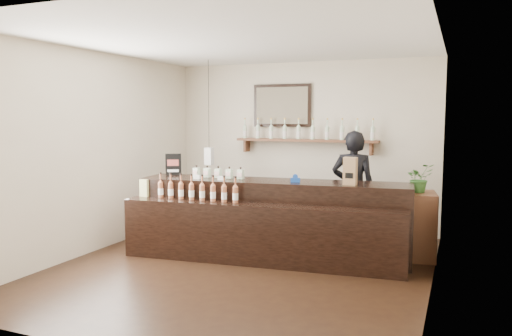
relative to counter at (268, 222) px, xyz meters
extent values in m
plane|color=black|center=(-0.13, -0.56, -0.48)|extent=(5.00, 5.00, 0.00)
plane|color=beige|center=(-0.13, 1.94, 0.92)|extent=(4.50, 0.00, 4.50)
plane|color=beige|center=(-0.13, -3.06, 0.92)|extent=(4.50, 0.00, 4.50)
plane|color=beige|center=(-2.38, -0.56, 0.92)|extent=(0.00, 5.00, 5.00)
plane|color=beige|center=(2.12, -0.56, 0.92)|extent=(0.00, 5.00, 5.00)
plane|color=white|center=(-0.13, -0.56, 2.32)|extent=(5.00, 5.00, 0.00)
cube|color=#55301D|center=(-0.03, 1.81, 1.02)|extent=(2.40, 0.25, 0.04)
cube|color=#55301D|center=(-1.11, 1.84, 0.90)|extent=(0.04, 0.20, 0.20)
cube|color=#55301D|center=(1.05, 1.84, 0.90)|extent=(0.04, 0.20, 0.20)
cube|color=black|center=(-0.48, 1.91, 1.60)|extent=(1.02, 0.04, 0.72)
cube|color=#403A29|center=(-0.48, 1.88, 1.60)|extent=(0.92, 0.01, 0.62)
cube|color=white|center=(-1.43, 1.04, 0.77)|extent=(0.12, 0.12, 0.28)
cylinder|color=black|center=(-1.43, 1.04, 1.61)|extent=(0.01, 0.01, 1.41)
cylinder|color=silver|center=(-1.13, 1.81, 1.14)|extent=(0.07, 0.07, 0.20)
cone|color=silver|center=(-1.13, 1.81, 1.26)|extent=(0.07, 0.07, 0.05)
cylinder|color=silver|center=(-1.13, 1.81, 1.32)|extent=(0.02, 0.02, 0.07)
cylinder|color=gold|center=(-1.13, 1.81, 1.37)|extent=(0.03, 0.03, 0.02)
cylinder|color=white|center=(-1.13, 1.81, 1.12)|extent=(0.07, 0.07, 0.09)
cylinder|color=silver|center=(-0.89, 1.81, 1.14)|extent=(0.07, 0.07, 0.20)
cone|color=silver|center=(-0.89, 1.81, 1.26)|extent=(0.07, 0.07, 0.05)
cylinder|color=silver|center=(-0.89, 1.81, 1.32)|extent=(0.02, 0.02, 0.07)
cylinder|color=gold|center=(-0.89, 1.81, 1.37)|extent=(0.03, 0.03, 0.02)
cylinder|color=white|center=(-0.89, 1.81, 1.12)|extent=(0.07, 0.07, 0.09)
cylinder|color=silver|center=(-0.64, 1.81, 1.14)|extent=(0.07, 0.07, 0.20)
cone|color=silver|center=(-0.64, 1.81, 1.26)|extent=(0.07, 0.07, 0.05)
cylinder|color=silver|center=(-0.64, 1.81, 1.32)|extent=(0.02, 0.02, 0.07)
cylinder|color=gold|center=(-0.64, 1.81, 1.37)|extent=(0.03, 0.03, 0.02)
cylinder|color=white|center=(-0.64, 1.81, 1.12)|extent=(0.07, 0.07, 0.09)
cylinder|color=silver|center=(-0.40, 1.81, 1.14)|extent=(0.07, 0.07, 0.20)
cone|color=silver|center=(-0.40, 1.81, 1.26)|extent=(0.07, 0.07, 0.05)
cylinder|color=silver|center=(-0.40, 1.81, 1.32)|extent=(0.02, 0.02, 0.07)
cylinder|color=gold|center=(-0.40, 1.81, 1.37)|extent=(0.03, 0.03, 0.02)
cylinder|color=white|center=(-0.40, 1.81, 1.12)|extent=(0.07, 0.07, 0.09)
cylinder|color=silver|center=(-0.15, 1.81, 1.14)|extent=(0.07, 0.07, 0.20)
cone|color=silver|center=(-0.15, 1.81, 1.26)|extent=(0.07, 0.07, 0.05)
cylinder|color=silver|center=(-0.15, 1.81, 1.32)|extent=(0.02, 0.02, 0.07)
cylinder|color=gold|center=(-0.15, 1.81, 1.37)|extent=(0.03, 0.03, 0.02)
cylinder|color=white|center=(-0.15, 1.81, 1.12)|extent=(0.07, 0.07, 0.09)
cylinder|color=silver|center=(0.09, 1.81, 1.14)|extent=(0.07, 0.07, 0.20)
cone|color=silver|center=(0.09, 1.81, 1.26)|extent=(0.07, 0.07, 0.05)
cylinder|color=silver|center=(0.09, 1.81, 1.32)|extent=(0.02, 0.02, 0.07)
cylinder|color=gold|center=(0.09, 1.81, 1.37)|extent=(0.03, 0.03, 0.02)
cylinder|color=white|center=(0.09, 1.81, 1.12)|extent=(0.07, 0.07, 0.09)
cylinder|color=silver|center=(0.34, 1.81, 1.14)|extent=(0.07, 0.07, 0.20)
cone|color=silver|center=(0.34, 1.81, 1.26)|extent=(0.07, 0.07, 0.05)
cylinder|color=silver|center=(0.34, 1.81, 1.32)|extent=(0.02, 0.02, 0.07)
cylinder|color=gold|center=(0.34, 1.81, 1.37)|extent=(0.03, 0.03, 0.02)
cylinder|color=white|center=(0.34, 1.81, 1.12)|extent=(0.07, 0.07, 0.09)
cylinder|color=silver|center=(0.58, 1.81, 1.14)|extent=(0.07, 0.07, 0.20)
cone|color=silver|center=(0.58, 1.81, 1.26)|extent=(0.07, 0.07, 0.05)
cylinder|color=silver|center=(0.58, 1.81, 1.32)|extent=(0.02, 0.02, 0.07)
cylinder|color=gold|center=(0.58, 1.81, 1.37)|extent=(0.03, 0.03, 0.02)
cylinder|color=white|center=(0.58, 1.81, 1.12)|extent=(0.07, 0.07, 0.09)
cylinder|color=silver|center=(0.82, 1.81, 1.14)|extent=(0.07, 0.07, 0.20)
cone|color=silver|center=(0.82, 1.81, 1.26)|extent=(0.07, 0.07, 0.05)
cylinder|color=silver|center=(0.82, 1.81, 1.32)|extent=(0.02, 0.02, 0.07)
cylinder|color=gold|center=(0.82, 1.81, 1.37)|extent=(0.03, 0.03, 0.02)
cylinder|color=white|center=(0.82, 1.81, 1.12)|extent=(0.07, 0.07, 0.09)
cylinder|color=silver|center=(1.07, 1.81, 1.14)|extent=(0.07, 0.07, 0.20)
cone|color=silver|center=(1.07, 1.81, 1.26)|extent=(0.07, 0.07, 0.05)
cylinder|color=silver|center=(1.07, 1.81, 1.32)|extent=(0.02, 0.02, 0.07)
cylinder|color=gold|center=(1.07, 1.81, 1.37)|extent=(0.03, 0.03, 0.02)
cylinder|color=white|center=(1.07, 1.81, 1.12)|extent=(0.07, 0.07, 0.09)
cube|color=black|center=(0.01, 0.14, 0.03)|extent=(3.74, 1.02, 1.03)
cube|color=black|center=(0.01, -0.35, -0.09)|extent=(3.70, 0.70, 0.78)
cube|color=white|center=(-1.02, -0.10, 0.57)|extent=(0.10, 0.04, 0.05)
cube|color=white|center=(-0.64, -0.10, 0.57)|extent=(0.10, 0.04, 0.05)
cube|color=#C5CA7B|center=(-1.71, -0.35, 0.36)|extent=(0.12, 0.12, 0.12)
cube|color=#C5CA7B|center=(-1.71, -0.35, 0.48)|extent=(0.12, 0.12, 0.12)
cube|color=silver|center=(-1.13, 0.08, 0.62)|extent=(0.08, 0.08, 0.13)
cube|color=beige|center=(-1.13, 0.03, 0.62)|extent=(0.07, 0.00, 0.06)
cylinder|color=black|center=(-1.13, 0.08, 0.70)|extent=(0.02, 0.02, 0.03)
cube|color=silver|center=(-0.96, 0.08, 0.62)|extent=(0.08, 0.08, 0.13)
cube|color=beige|center=(-0.96, 0.03, 0.62)|extent=(0.07, 0.00, 0.06)
cylinder|color=black|center=(-0.96, 0.08, 0.70)|extent=(0.02, 0.02, 0.03)
cube|color=silver|center=(-0.79, 0.08, 0.62)|extent=(0.08, 0.08, 0.13)
cube|color=beige|center=(-0.79, 0.03, 0.62)|extent=(0.07, 0.00, 0.06)
cylinder|color=black|center=(-0.79, 0.08, 0.70)|extent=(0.02, 0.02, 0.03)
cube|color=silver|center=(-0.61, 0.08, 0.62)|extent=(0.08, 0.08, 0.13)
cube|color=beige|center=(-0.61, 0.03, 0.62)|extent=(0.07, 0.00, 0.06)
cylinder|color=black|center=(-0.61, 0.08, 0.70)|extent=(0.02, 0.02, 0.03)
cube|color=silver|center=(-0.44, 0.08, 0.62)|extent=(0.08, 0.08, 0.13)
cube|color=beige|center=(-0.44, 0.03, 0.62)|extent=(0.07, 0.00, 0.06)
cylinder|color=black|center=(-0.44, 0.08, 0.70)|extent=(0.02, 0.02, 0.03)
cylinder|color=#9F5735|center=(-1.46, -0.35, 0.40)|extent=(0.07, 0.07, 0.20)
cone|color=#9F5735|center=(-1.46, -0.35, 0.53)|extent=(0.07, 0.07, 0.05)
cylinder|color=#9F5735|center=(-1.46, -0.35, 0.59)|extent=(0.02, 0.02, 0.07)
cylinder|color=black|center=(-1.46, -0.35, 0.63)|extent=(0.03, 0.03, 0.02)
cylinder|color=white|center=(-1.46, -0.35, 0.38)|extent=(0.07, 0.07, 0.09)
cylinder|color=#9F5735|center=(-1.30, -0.35, 0.40)|extent=(0.07, 0.07, 0.20)
cone|color=#9F5735|center=(-1.30, -0.35, 0.53)|extent=(0.07, 0.07, 0.05)
cylinder|color=#9F5735|center=(-1.30, -0.35, 0.59)|extent=(0.02, 0.02, 0.07)
cylinder|color=black|center=(-1.30, -0.35, 0.63)|extent=(0.03, 0.03, 0.02)
cylinder|color=white|center=(-1.30, -0.35, 0.38)|extent=(0.07, 0.07, 0.09)
cylinder|color=#9F5735|center=(-1.13, -0.35, 0.40)|extent=(0.07, 0.07, 0.20)
cone|color=#9F5735|center=(-1.13, -0.35, 0.53)|extent=(0.07, 0.07, 0.05)
cylinder|color=#9F5735|center=(-1.13, -0.35, 0.59)|extent=(0.02, 0.02, 0.07)
cylinder|color=black|center=(-1.13, -0.35, 0.63)|extent=(0.03, 0.03, 0.02)
cylinder|color=white|center=(-1.13, -0.35, 0.38)|extent=(0.07, 0.07, 0.09)
cylinder|color=#9F5735|center=(-0.97, -0.35, 0.40)|extent=(0.07, 0.07, 0.20)
cone|color=#9F5735|center=(-0.97, -0.35, 0.53)|extent=(0.07, 0.07, 0.05)
cylinder|color=#9F5735|center=(-0.97, -0.35, 0.59)|extent=(0.02, 0.02, 0.07)
cylinder|color=black|center=(-0.97, -0.35, 0.63)|extent=(0.03, 0.03, 0.02)
cylinder|color=white|center=(-0.97, -0.35, 0.38)|extent=(0.07, 0.07, 0.09)
cylinder|color=#9F5735|center=(-0.81, -0.35, 0.40)|extent=(0.07, 0.07, 0.20)
cone|color=#9F5735|center=(-0.81, -0.35, 0.53)|extent=(0.07, 0.07, 0.05)
cylinder|color=#9F5735|center=(-0.81, -0.35, 0.59)|extent=(0.02, 0.02, 0.07)
cylinder|color=black|center=(-0.81, -0.35, 0.63)|extent=(0.03, 0.03, 0.02)
cylinder|color=white|center=(-0.81, -0.35, 0.38)|extent=(0.07, 0.07, 0.09)
cylinder|color=#9F5735|center=(-0.64, -0.35, 0.40)|extent=(0.07, 0.07, 0.20)
cone|color=#9F5735|center=(-0.64, -0.35, 0.53)|extent=(0.07, 0.07, 0.05)
cylinder|color=#9F5735|center=(-0.64, -0.35, 0.59)|extent=(0.02, 0.02, 0.07)
cylinder|color=black|center=(-0.64, -0.35, 0.63)|extent=(0.03, 0.03, 0.02)
cylinder|color=white|center=(-0.64, -0.35, 0.38)|extent=(0.07, 0.07, 0.09)
cylinder|color=#9F5735|center=(-0.48, -0.35, 0.40)|extent=(0.07, 0.07, 0.20)
cone|color=#9F5735|center=(-0.48, -0.35, 0.53)|extent=(0.07, 0.07, 0.05)
cylinder|color=#9F5735|center=(-0.48, -0.35, 0.59)|extent=(0.02, 0.02, 0.07)
cylinder|color=black|center=(-0.48, -0.35, 0.63)|extent=(0.03, 0.03, 0.02)
cylinder|color=white|center=(-0.48, -0.35, 0.38)|extent=(0.07, 0.07, 0.09)
cylinder|color=#9F5735|center=(-0.32, -0.35, 0.40)|extent=(0.07, 0.07, 0.20)
cone|color=#9F5735|center=(-0.32, -0.35, 0.53)|extent=(0.07, 0.07, 0.05)
cylinder|color=#9F5735|center=(-0.32, -0.35, 0.59)|extent=(0.02, 0.02, 0.07)
cylinder|color=black|center=(-0.32, -0.35, 0.63)|extent=(0.03, 0.03, 0.02)
cylinder|color=white|center=(-0.32, -0.35, 0.38)|extent=(0.07, 0.07, 0.09)
cube|color=black|center=(-1.55, 0.13, 0.71)|extent=(0.21, 0.12, 0.32)
cube|color=#9D4239|center=(-1.55, 0.12, 0.73)|extent=(0.15, 0.08, 0.09)
cube|color=white|center=(-1.55, 0.12, 0.62)|extent=(0.15, 0.08, 0.04)
cube|color=#976B49|center=(1.08, 0.10, 0.72)|extent=(0.16, 0.13, 0.35)
cube|color=black|center=(1.08, 0.04, 0.67)|extent=(0.10, 0.01, 0.07)
cube|color=#1746A7|center=(0.35, 0.09, 0.58)|extent=(0.14, 0.09, 0.06)
cylinder|color=#1746A7|center=(0.35, 0.09, 0.62)|extent=(0.07, 0.05, 0.07)
cube|color=#55301D|center=(1.87, 0.73, -0.04)|extent=(0.53, 0.67, 0.89)
imported|color=#376B2B|center=(1.87, 0.73, 0.60)|extent=(0.46, 0.45, 0.38)
imported|color=black|center=(0.94, 0.99, 0.48)|extent=(0.73, 0.51, 1.92)
camera|label=1|loc=(2.37, -6.16, 1.42)|focal=35.00mm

